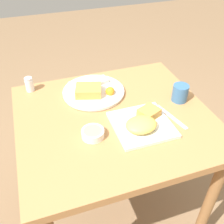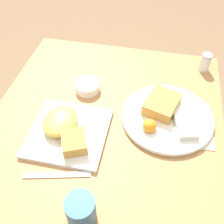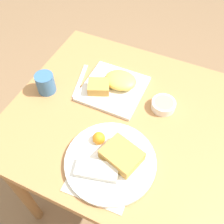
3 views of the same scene
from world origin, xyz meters
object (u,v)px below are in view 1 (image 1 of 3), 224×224
at_px(salt_shaker, 30,85).
at_px(coffee_mug, 180,93).
at_px(plate_square_near, 143,123).
at_px(sauce_ramekin, 93,133).
at_px(butter_knife, 171,117).
at_px(plate_oval_far, 93,91).

relative_size(salt_shaker, coffee_mug, 0.89).
bearing_deg(plate_square_near, sauce_ramekin, 177.13).
distance_m(sauce_ramekin, butter_knife, 0.36).
bearing_deg(salt_shaker, coffee_mug, -25.29).
distance_m(salt_shaker, coffee_mug, 0.73).
xyz_separation_m(sauce_ramekin, coffee_mug, (0.45, 0.11, 0.02)).
bearing_deg(coffee_mug, salt_shaker, 154.71).
relative_size(plate_square_near, plate_oval_far, 0.79).
relative_size(sauce_ramekin, salt_shaker, 1.26).
distance_m(plate_square_near, butter_knife, 0.15).
height_order(plate_oval_far, sauce_ramekin, plate_oval_far).
xyz_separation_m(plate_square_near, sauce_ramekin, (-0.21, 0.01, -0.00)).
bearing_deg(butter_knife, plate_oval_far, 30.72).
xyz_separation_m(butter_knife, coffee_mug, (0.10, 0.10, 0.04)).
height_order(sauce_ramekin, coffee_mug, coffee_mug).
relative_size(sauce_ramekin, butter_knife, 0.48).
bearing_deg(coffee_mug, sauce_ramekin, -166.45).
relative_size(plate_square_near, salt_shaker, 3.28).
height_order(plate_oval_far, butter_knife, plate_oval_far).
distance_m(plate_oval_far, salt_shaker, 0.32).
height_order(plate_square_near, salt_shaker, salt_shaker).
bearing_deg(plate_square_near, butter_knife, 7.23).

